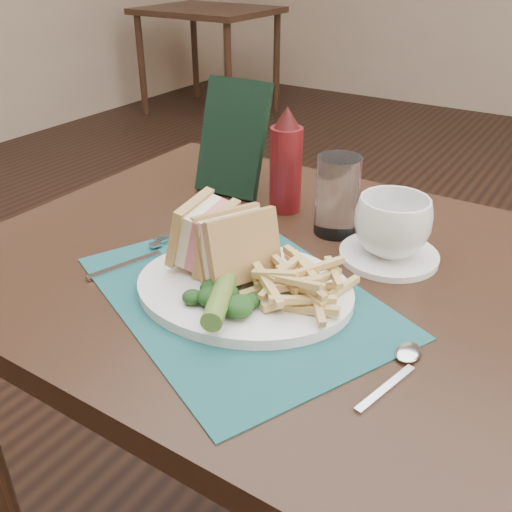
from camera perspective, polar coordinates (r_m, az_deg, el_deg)
The scene contains 17 objects.
floor at distance 1.70m, azimuth 10.26°, elevation -15.40°, with size 7.00×7.00×0.00m, color black.
table_main at distance 1.11m, azimuth 1.06°, elevation -17.17°, with size 0.90×0.75×0.75m, color black, non-canonical shape.
table_bg_left at distance 4.48m, azimuth -4.64°, elevation 18.75°, with size 0.90×0.75×0.75m, color black, non-canonical shape.
placemat at distance 0.78m, azimuth -1.87°, elevation -3.94°, with size 0.43×0.31×0.00m, color #194E50.
plate at distance 0.78m, azimuth -1.20°, elevation -3.32°, with size 0.30×0.24×0.01m, color white, non-canonical shape.
sandwich_half_a at distance 0.81m, azimuth -6.61°, elevation 2.60°, with size 0.06×0.10×0.09m, color tan, non-canonical shape.
sandwich_half_b at distance 0.78m, azimuth -2.66°, elevation 1.74°, with size 0.06×0.10×0.09m, color tan, non-canonical shape.
kale_garnish at distance 0.73m, azimuth -3.53°, elevation -4.05°, with size 0.11×0.08×0.03m, color black, non-canonical shape.
pickle_spear at distance 0.71m, azimuth -3.53°, elevation -4.01°, with size 0.03×0.03×0.12m, color #496A28.
fries_pile at distance 0.74m, azimuth 4.44°, elevation -2.26°, with size 0.18×0.20×0.05m, color tan, non-canonical shape.
fork at distance 0.88m, azimuth -11.66°, elevation 0.17°, with size 0.03×0.17×0.01m, color silver, non-canonical shape.
spoon at distance 0.66m, azimuth 13.67°, elevation -11.30°, with size 0.03×0.15×0.01m, color silver, non-canonical shape.
saucer at distance 0.89m, azimuth 13.12°, elevation 0.09°, with size 0.15×0.15×0.01m, color white.
coffee_cup at distance 0.87m, azimuth 13.48°, elevation 2.95°, with size 0.11×0.11×0.09m, color white.
drinking_glass at distance 0.93m, azimuth 8.13°, elevation 5.99°, with size 0.07×0.07×0.13m, color silver.
ketchup_bottle at distance 1.00m, azimuth 3.02°, elevation 9.56°, with size 0.06×0.06×0.19m, color #590F12, non-canonical shape.
check_presenter at distance 1.08m, azimuth -2.34°, elevation 11.70°, with size 0.13×0.01×0.21m, color black.
Camera 1 is at (0.40, -1.15, 1.18)m, focal length 40.00 mm.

